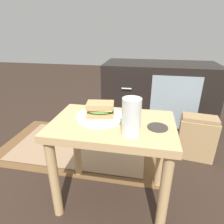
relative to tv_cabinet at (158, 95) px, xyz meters
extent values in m
plane|color=#2D2119|center=(-0.25, -0.95, -0.29)|extent=(8.00, 8.00, 0.00)
cube|color=tan|center=(-0.25, -0.95, 0.15)|extent=(0.56, 0.36, 0.04)
cylinder|color=tan|center=(-0.49, -1.09, -0.08)|extent=(0.04, 0.04, 0.43)
cylinder|color=tan|center=(0.00, -1.09, -0.08)|extent=(0.04, 0.04, 0.43)
cylinder|color=tan|center=(-0.49, -0.80, -0.08)|extent=(0.04, 0.04, 0.43)
cylinder|color=tan|center=(0.00, -0.80, -0.08)|extent=(0.04, 0.04, 0.43)
cube|color=black|center=(0.00, 0.00, 0.00)|extent=(0.96, 0.44, 0.58)
cube|color=#8C9EA8|center=(0.12, -0.22, 0.01)|extent=(0.37, 0.01, 0.44)
cylinder|color=silver|center=(-0.26, -0.23, 0.12)|extent=(0.08, 0.01, 0.01)
cylinder|color=silver|center=(-0.26, -0.23, -0.10)|extent=(0.08, 0.01, 0.01)
cube|color=brown|center=(-0.58, -0.51, -0.29)|extent=(1.21, 0.68, 0.01)
cube|color=#937556|center=(-0.58, -0.51, -0.28)|extent=(0.99, 0.56, 0.00)
cylinder|color=silver|center=(-0.31, -0.91, 0.17)|extent=(0.23, 0.23, 0.01)
cube|color=tan|center=(-0.31, -0.91, 0.19)|extent=(0.14, 0.10, 0.02)
ellipsoid|color=#608C42|center=(-0.31, -0.91, 0.21)|extent=(0.15, 0.11, 0.02)
cube|color=beige|center=(-0.31, -0.91, 0.22)|extent=(0.12, 0.09, 0.01)
cube|color=tan|center=(-0.31, -0.91, 0.23)|extent=(0.14, 0.10, 0.02)
cylinder|color=silver|center=(-0.15, -1.04, 0.25)|extent=(0.07, 0.07, 0.15)
cylinder|color=orange|center=(-0.15, -1.04, 0.24)|extent=(0.07, 0.07, 0.13)
cylinder|color=white|center=(-0.15, -1.04, 0.31)|extent=(0.07, 0.07, 0.01)
cylinder|color=#332D28|center=(-0.05, -0.97, 0.17)|extent=(0.09, 0.09, 0.01)
cube|color=tan|center=(0.26, -0.47, -0.14)|extent=(0.26, 0.18, 0.29)
cube|color=#987950|center=(0.26, -0.47, 0.01)|extent=(0.24, 0.16, 0.03)
camera|label=1|loc=(-0.10, -1.71, 0.56)|focal=30.50mm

